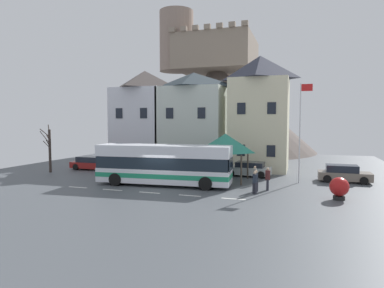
% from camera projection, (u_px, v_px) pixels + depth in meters
% --- Properties ---
extents(ground_plane, '(40.00, 60.00, 0.07)m').
position_uv_depth(ground_plane, '(160.00, 188.00, 25.37)').
color(ground_plane, '#4A4E54').
extents(townhouse_00, '(5.86, 6.72, 10.82)m').
position_uv_depth(townhouse_00, '(145.00, 118.00, 38.94)').
color(townhouse_00, silver).
rests_on(townhouse_00, ground_plane).
extents(townhouse_01, '(6.84, 5.46, 10.26)m').
position_uv_depth(townhouse_01, '(194.00, 120.00, 36.45)').
color(townhouse_01, silver).
rests_on(townhouse_01, ground_plane).
extents(townhouse_02, '(5.68, 5.24, 11.61)m').
position_uv_depth(townhouse_02, '(260.00, 113.00, 34.08)').
color(townhouse_02, beige).
rests_on(townhouse_02, ground_plane).
extents(hilltop_castle, '(32.29, 32.29, 22.82)m').
position_uv_depth(hilltop_castle, '(216.00, 104.00, 56.31)').
color(hilltop_castle, '#5F544F').
rests_on(hilltop_castle, ground_plane).
extents(transit_bus, '(10.73, 3.30, 3.17)m').
position_uv_depth(transit_bus, '(164.00, 165.00, 26.18)').
color(transit_bus, white).
rests_on(transit_bus, ground_plane).
extents(bus_shelter, '(3.60, 3.60, 3.99)m').
position_uv_depth(bus_shelter, '(225.00, 143.00, 28.04)').
color(bus_shelter, '#473D33').
rests_on(bus_shelter, ground_plane).
extents(parked_car_00, '(4.21, 2.05, 1.31)m').
position_uv_depth(parked_car_00, '(248.00, 169.00, 30.50)').
color(parked_car_00, silver).
rests_on(parked_car_00, ground_plane).
extents(parked_car_01, '(4.59, 2.03, 1.35)m').
position_uv_depth(parked_car_01, '(93.00, 163.00, 34.62)').
color(parked_car_01, maroon).
rests_on(parked_car_01, ground_plane).
extents(parked_car_02, '(4.11, 1.87, 1.41)m').
position_uv_depth(parked_car_02, '(344.00, 174.00, 27.61)').
color(parked_car_02, '#776B5E').
rests_on(parked_car_02, ground_plane).
extents(parked_car_03, '(4.22, 2.33, 1.26)m').
position_uv_depth(parked_car_03, '(139.00, 164.00, 33.86)').
color(parked_car_03, silver).
rests_on(parked_car_03, ground_plane).
extents(pedestrian_00, '(0.31, 0.28, 1.55)m').
position_uv_depth(pedestrian_00, '(256.00, 179.00, 23.88)').
color(pedestrian_00, '#2D2D38').
rests_on(pedestrian_00, ground_plane).
extents(pedestrian_01, '(0.35, 0.40, 1.67)m').
position_uv_depth(pedestrian_01, '(268.00, 178.00, 24.28)').
color(pedestrian_01, '#2D2D38').
rests_on(pedestrian_01, ground_plane).
extents(pedestrian_02, '(0.32, 0.31, 1.57)m').
position_uv_depth(pedestrian_02, '(255.00, 182.00, 23.12)').
color(pedestrian_02, '#2D2D38').
rests_on(pedestrian_02, ground_plane).
extents(pedestrian_03, '(0.31, 0.29, 1.50)m').
position_uv_depth(pedestrian_03, '(255.00, 174.00, 26.39)').
color(pedestrian_03, '#38332D').
rests_on(pedestrian_03, ground_plane).
extents(public_bench, '(1.41, 0.48, 0.87)m').
position_uv_depth(public_bench, '(207.00, 171.00, 30.37)').
color(public_bench, brown).
rests_on(public_bench, ground_plane).
extents(flagpole, '(0.95, 0.10, 8.06)m').
position_uv_depth(flagpole, '(301.00, 126.00, 26.92)').
color(flagpole, silver).
rests_on(flagpole, ground_plane).
extents(harbour_buoy, '(1.21, 1.21, 1.46)m').
position_uv_depth(harbour_buoy, '(339.00, 187.00, 21.35)').
color(harbour_buoy, black).
rests_on(harbour_buoy, ground_plane).
extents(bare_tree_00, '(1.67, 1.49, 4.68)m').
position_uv_depth(bare_tree_00, '(49.00, 149.00, 32.65)').
color(bare_tree_00, '#382D28').
rests_on(bare_tree_00, ground_plane).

